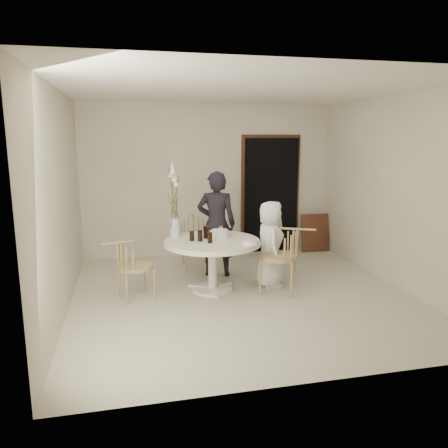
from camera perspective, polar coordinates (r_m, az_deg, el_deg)
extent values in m
plane|color=beige|center=(6.05, 2.27, -9.19)|extent=(4.50, 4.50, 0.00)
plane|color=white|center=(5.70, 2.49, 17.16)|extent=(4.50, 4.50, 0.00)
plane|color=beige|center=(7.90, -1.92, 5.72)|extent=(4.50, 0.00, 4.50)
plane|color=beige|center=(3.63, 11.70, -1.14)|extent=(4.50, 0.00, 4.50)
plane|color=beige|center=(5.58, -20.58, 2.67)|extent=(0.00, 4.50, 4.50)
plane|color=beige|center=(6.67, 21.42, 3.91)|extent=(0.00, 4.50, 4.50)
cube|color=black|center=(8.17, 6.13, 3.73)|extent=(1.00, 0.10, 2.10)
cube|color=brown|center=(8.20, 6.05, 4.18)|extent=(1.12, 0.03, 2.22)
cylinder|color=white|center=(6.20, -1.50, -8.49)|extent=(0.56, 0.56, 0.04)
cylinder|color=white|center=(6.09, -1.52, -5.61)|extent=(0.12, 0.12, 0.65)
cylinder|color=white|center=(6.00, -1.53, -2.50)|extent=(1.33, 1.33, 0.03)
cylinder|color=white|center=(6.00, -1.54, -2.27)|extent=(1.30, 1.30, 0.04)
cube|color=brown|center=(8.37, 11.76, -1.13)|extent=(0.54, 0.17, 0.70)
cylinder|color=tan|center=(7.01, -5.03, -4.46)|extent=(0.03, 0.03, 0.44)
cylinder|color=tan|center=(7.07, -1.92, -4.29)|extent=(0.03, 0.03, 0.44)
cylinder|color=tan|center=(7.39, -5.41, -3.66)|extent=(0.03, 0.03, 0.44)
cylinder|color=tan|center=(7.44, -2.45, -3.51)|extent=(0.03, 0.03, 0.44)
cylinder|color=tan|center=(7.17, -3.73, -2.14)|extent=(0.48, 0.48, 0.05)
cylinder|color=tan|center=(6.37, 5.34, -5.92)|extent=(0.03, 0.03, 0.48)
cylinder|color=tan|center=(5.97, 4.75, -7.10)|extent=(0.03, 0.03, 0.48)
cylinder|color=tan|center=(6.32, 9.17, -6.13)|extent=(0.03, 0.03, 0.48)
cylinder|color=tan|center=(5.92, 8.84, -7.34)|extent=(0.03, 0.03, 0.48)
cylinder|color=tan|center=(6.07, 7.09, -4.27)|extent=(0.53, 0.53, 0.05)
cylinder|color=tan|center=(5.86, -9.09, -7.85)|extent=(0.03, 0.03, 0.42)
cylinder|color=tan|center=(6.19, -10.35, -6.85)|extent=(0.03, 0.03, 0.42)
cylinder|color=tan|center=(5.75, -12.57, -8.38)|extent=(0.03, 0.03, 0.42)
cylinder|color=tan|center=(6.08, -13.65, -7.32)|extent=(0.03, 0.03, 0.42)
cylinder|color=tan|center=(5.90, -11.50, -5.50)|extent=(0.46, 0.46, 0.05)
imported|color=black|center=(6.68, -0.99, 0.00)|extent=(0.67, 0.53, 1.62)
imported|color=white|center=(6.26, 6.04, -2.62)|extent=(0.46, 0.65, 1.24)
cylinder|color=white|center=(6.09, -0.58, -1.31)|extent=(0.24, 0.24, 0.12)
cylinder|color=beige|center=(6.08, -0.58, -0.55)|extent=(0.01, 0.01, 0.05)
cylinder|color=beige|center=(6.11, -0.28, -0.48)|extent=(0.01, 0.01, 0.05)
cylinder|color=black|center=(5.91, -3.14, -1.57)|extent=(0.07, 0.07, 0.15)
cylinder|color=black|center=(5.81, -1.86, -1.80)|extent=(0.07, 0.07, 0.14)
cylinder|color=black|center=(5.94, -4.24, -1.56)|extent=(0.07, 0.07, 0.14)
cylinder|color=black|center=(6.08, -2.34, -1.07)|extent=(0.09, 0.09, 0.17)
cylinder|color=white|center=(5.80, 3.46, -2.31)|extent=(0.23, 0.23, 0.05)
cylinder|color=silver|center=(6.15, -6.43, -0.52)|extent=(0.14, 0.14, 0.27)
cylinder|color=#456029|center=(6.10, -6.25, 2.61)|extent=(0.01, 0.01, 0.68)
cone|color=white|center=(6.06, -6.32, 5.77)|extent=(0.07, 0.07, 0.17)
cylinder|color=#456029|center=(6.11, -6.52, 2.90)|extent=(0.01, 0.01, 0.73)
cone|color=white|center=(6.07, -6.60, 6.32)|extent=(0.07, 0.07, 0.17)
cylinder|color=#456029|center=(6.09, -6.78, 3.13)|extent=(0.01, 0.01, 0.79)
cone|color=white|center=(6.05, -6.87, 6.85)|extent=(0.07, 0.07, 0.17)
cylinder|color=#456029|center=(6.05, -6.67, 3.36)|extent=(0.01, 0.01, 0.85)
cone|color=white|center=(6.01, -6.76, 7.37)|extent=(0.07, 0.07, 0.17)
cylinder|color=#456029|center=(6.07, -6.33, 2.56)|extent=(0.01, 0.01, 0.68)
cone|color=white|center=(6.03, -6.40, 5.74)|extent=(0.07, 0.07, 0.17)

